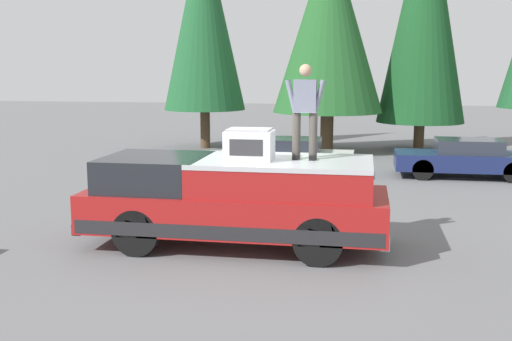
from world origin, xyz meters
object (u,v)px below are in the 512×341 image
at_px(person_on_truck_bed, 305,109).
at_px(parked_car_navy, 465,158).
at_px(pickup_truck, 236,200).
at_px(compressor_unit, 249,144).
at_px(parked_car_white, 286,157).

xyz_separation_m(person_on_truck_bed, parked_car_navy, (8.20, -4.07, -1.97)).
bearing_deg(person_on_truck_bed, pickup_truck, 94.93).
bearing_deg(pickup_truck, parked_car_navy, -32.65).
height_order(compressor_unit, parked_car_white, compressor_unit).
distance_m(pickup_truck, parked_car_white, 7.62).
bearing_deg(compressor_unit, person_on_truck_bed, -75.67).
height_order(compressor_unit, parked_car_navy, compressor_unit).
height_order(parked_car_navy, parked_car_white, same).
relative_size(person_on_truck_bed, parked_car_white, 0.41).
xyz_separation_m(compressor_unit, parked_car_white, (7.75, 0.31, -1.35)).
relative_size(pickup_truck, parked_car_navy, 1.35).
height_order(pickup_truck, parked_car_white, pickup_truck).
xyz_separation_m(pickup_truck, person_on_truck_bed, (0.11, -1.25, 1.68)).
bearing_deg(compressor_unit, pickup_truck, 64.47).
height_order(compressor_unit, person_on_truck_bed, person_on_truck_bed).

